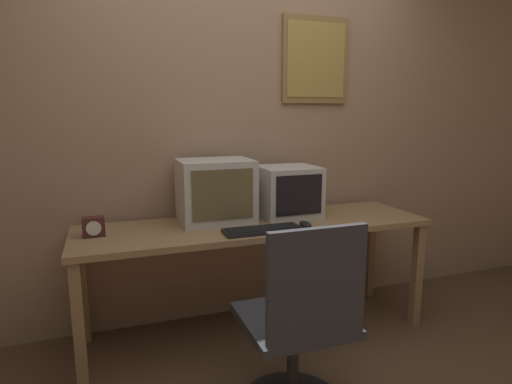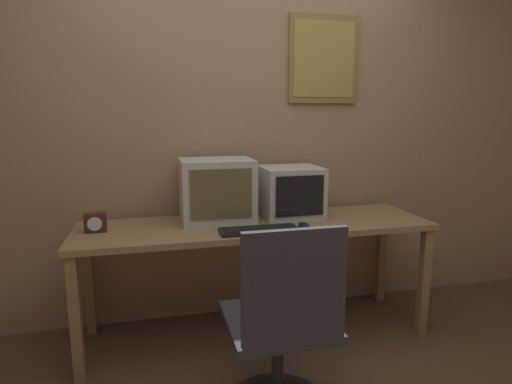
{
  "view_description": "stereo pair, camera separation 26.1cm",
  "coord_description": "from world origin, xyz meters",
  "px_view_note": "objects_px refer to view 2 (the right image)",
  "views": [
    {
      "loc": [
        -0.87,
        -1.4,
        1.42
      ],
      "look_at": [
        0.0,
        1.02,
        0.93
      ],
      "focal_mm": 30.0,
      "sensor_mm": 36.0,
      "label": 1
    },
    {
      "loc": [
        -0.62,
        -1.47,
        1.42
      ],
      "look_at": [
        0.0,
        1.02,
        0.93
      ],
      "focal_mm": 30.0,
      "sensor_mm": 36.0,
      "label": 2
    }
  ],
  "objects_px": {
    "monitor_left": "(217,190)",
    "monitor_right": "(291,192)",
    "keyboard_main": "(259,230)",
    "desk_clock": "(95,223)",
    "office_chair": "(282,338)",
    "mouse_near_keyboard": "(304,226)"
  },
  "relations": [
    {
      "from": "monitor_right",
      "to": "desk_clock",
      "type": "relative_size",
      "value": 3.18
    },
    {
      "from": "mouse_near_keyboard",
      "to": "office_chair",
      "type": "bearing_deg",
      "value": -117.76
    },
    {
      "from": "keyboard_main",
      "to": "office_chair",
      "type": "height_order",
      "value": "office_chair"
    },
    {
      "from": "keyboard_main",
      "to": "office_chair",
      "type": "bearing_deg",
      "value": -94.08
    },
    {
      "from": "office_chair",
      "to": "keyboard_main",
      "type": "bearing_deg",
      "value": 85.92
    },
    {
      "from": "keyboard_main",
      "to": "monitor_right",
      "type": "bearing_deg",
      "value": 46.53
    },
    {
      "from": "keyboard_main",
      "to": "desk_clock",
      "type": "relative_size",
      "value": 3.83
    },
    {
      "from": "keyboard_main",
      "to": "office_chair",
      "type": "relative_size",
      "value": 0.47
    },
    {
      "from": "monitor_left",
      "to": "monitor_right",
      "type": "bearing_deg",
      "value": -2.4
    },
    {
      "from": "keyboard_main",
      "to": "mouse_near_keyboard",
      "type": "height_order",
      "value": "mouse_near_keyboard"
    },
    {
      "from": "monitor_right",
      "to": "office_chair",
      "type": "bearing_deg",
      "value": -110.39
    },
    {
      "from": "monitor_right",
      "to": "desk_clock",
      "type": "xyz_separation_m",
      "value": [
        -1.2,
        -0.08,
        -0.11
      ]
    },
    {
      "from": "office_chair",
      "to": "monitor_left",
      "type": "bearing_deg",
      "value": 99.04
    },
    {
      "from": "monitor_right",
      "to": "office_chair",
      "type": "relative_size",
      "value": 0.39
    },
    {
      "from": "desk_clock",
      "to": "monitor_left",
      "type": "bearing_deg",
      "value": 7.98
    },
    {
      "from": "monitor_left",
      "to": "monitor_right",
      "type": "xyz_separation_m",
      "value": [
        0.48,
        -0.02,
        -0.03
      ]
    },
    {
      "from": "monitor_left",
      "to": "keyboard_main",
      "type": "height_order",
      "value": "monitor_left"
    },
    {
      "from": "keyboard_main",
      "to": "office_chair",
      "type": "distance_m",
      "value": 0.69
    },
    {
      "from": "office_chair",
      "to": "mouse_near_keyboard",
      "type": "bearing_deg",
      "value": 62.24
    },
    {
      "from": "monitor_right",
      "to": "mouse_near_keyboard",
      "type": "bearing_deg",
      "value": -93.05
    },
    {
      "from": "mouse_near_keyboard",
      "to": "keyboard_main",
      "type": "bearing_deg",
      "value": -177.03
    },
    {
      "from": "monitor_left",
      "to": "keyboard_main",
      "type": "distance_m",
      "value": 0.42
    }
  ]
}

